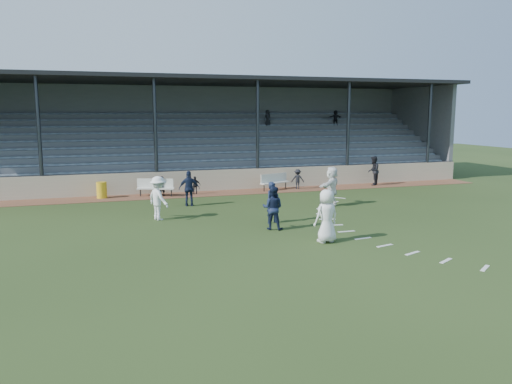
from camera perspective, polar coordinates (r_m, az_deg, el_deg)
ground at (r=18.38m, az=2.37°, el=-5.18°), size 90.00×90.00×0.00m
cinder_track at (r=28.28m, az=-4.91°, el=-0.15°), size 34.00×2.00×0.02m
retaining_wall at (r=29.21m, az=-5.38°, el=1.30°), size 34.00×0.18×1.20m
bench_left at (r=27.67m, az=-11.42°, el=0.70°), size 2.02×1.12×0.95m
bench_right at (r=29.43m, az=2.11°, el=1.37°), size 2.00×1.18×0.95m
trash_bin at (r=27.76m, az=-17.22°, el=0.22°), size 0.54×0.54×0.86m
football at (r=17.87m, az=7.78°, el=-5.33°), size 0.20×0.20×0.20m
player_white_lead at (r=17.64m, az=8.07°, el=-2.73°), size 1.02×0.77×1.88m
player_navy_lead at (r=20.52m, az=1.91°, el=-1.22°), size 0.74×0.62×1.72m
player_navy_mid at (r=19.41m, az=1.92°, el=-1.83°), size 1.04×0.97×1.70m
player_white_wing at (r=21.54m, az=-11.09°, el=-0.70°), size 1.16×1.39×1.86m
player_navy_wing at (r=24.51m, az=-7.63°, el=0.40°), size 1.07×0.59×1.72m
player_white_back at (r=24.60m, az=8.64°, el=0.65°), size 1.73×1.61×1.94m
official at (r=32.09m, az=13.27°, el=2.38°), size 1.09×1.12×1.81m
sub_left_near at (r=27.63m, az=-10.73°, el=0.67°), size 0.42×0.30×1.09m
sub_left_far at (r=28.03m, az=-6.96°, el=0.78°), size 0.61×0.31×0.99m
sub_right at (r=29.81m, az=4.78°, el=1.49°), size 0.87×0.68×1.18m
grandstand at (r=33.64m, az=-7.12°, el=5.04°), size 34.60×9.00×6.61m
penalty_arc at (r=20.13m, az=13.49°, el=-4.15°), size 3.89×14.63×0.01m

